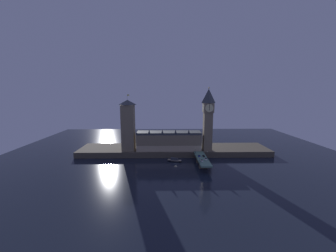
% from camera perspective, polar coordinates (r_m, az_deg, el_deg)
% --- Properties ---
extents(ground_plane, '(400.00, 400.00, 0.00)m').
position_cam_1_polar(ground_plane, '(210.89, 2.16, -10.39)').
color(ground_plane, black).
extents(embankment, '(220.00, 42.00, 6.46)m').
position_cam_1_polar(embankment, '(247.01, 1.67, -6.64)').
color(embankment, '#4C4438').
rests_on(embankment, ground_plane).
extents(parliament_hall, '(71.99, 18.82, 24.68)m').
position_cam_1_polar(parliament_hall, '(234.43, 0.23, -4.10)').
color(parliament_hall, '#7F7056').
rests_on(parliament_hall, embankment).
extents(clock_tower, '(11.49, 11.60, 70.17)m').
position_cam_1_polar(clock_tower, '(231.16, 11.01, 2.32)').
color(clock_tower, '#7F7056').
rests_on(clock_tower, embankment).
extents(victoria_tower, '(14.15, 14.15, 62.56)m').
position_cam_1_polar(victoria_tower, '(233.12, -10.98, 0.19)').
color(victoria_tower, '#7F7056').
rests_on(victoria_tower, embankment).
extents(bridge, '(10.21, 46.00, 7.45)m').
position_cam_1_polar(bridge, '(207.39, 9.45, -9.25)').
color(bridge, slate).
rests_on(bridge, ground_plane).
extents(car_northbound_lead, '(2.04, 4.71, 1.55)m').
position_cam_1_polar(car_northbound_lead, '(210.37, 8.64, -8.19)').
color(car_northbound_lead, navy).
rests_on(car_northbound_lead, bridge).
extents(car_northbound_trail, '(1.93, 4.65, 1.52)m').
position_cam_1_polar(car_northbound_trail, '(196.88, 9.35, -9.44)').
color(car_northbound_trail, white).
rests_on(car_northbound_trail, bridge).
extents(car_southbound_lead, '(2.11, 4.40, 1.59)m').
position_cam_1_polar(car_southbound_lead, '(201.90, 10.39, -8.99)').
color(car_southbound_lead, silver).
rests_on(car_southbound_lead, bridge).
extents(car_southbound_trail, '(1.84, 4.26, 1.45)m').
position_cam_1_polar(car_southbound_trail, '(211.31, 9.85, -8.16)').
color(car_southbound_trail, black).
rests_on(car_southbound_trail, bridge).
extents(pedestrian_near_rail, '(0.38, 0.38, 1.67)m').
position_cam_1_polar(pedestrian_near_rail, '(197.08, 8.66, -9.36)').
color(pedestrian_near_rail, black).
rests_on(pedestrian_near_rail, bridge).
extents(pedestrian_mid_walk, '(0.38, 0.38, 1.57)m').
position_cam_1_polar(pedestrian_mid_walk, '(205.69, 10.81, -8.63)').
color(pedestrian_mid_walk, black).
rests_on(pedestrian_mid_walk, bridge).
extents(pedestrian_far_rail, '(0.38, 0.38, 1.70)m').
position_cam_1_polar(pedestrian_far_rail, '(219.45, 7.62, -7.38)').
color(pedestrian_far_rail, black).
rests_on(pedestrian_far_rail, bridge).
extents(street_lamp_near, '(1.34, 0.60, 5.88)m').
position_cam_1_polar(street_lamp_near, '(191.03, 8.84, -9.08)').
color(street_lamp_near, '#2D3333').
rests_on(street_lamp_near, bridge).
extents(street_lamp_mid, '(1.34, 0.60, 6.75)m').
position_cam_1_polar(street_lamp_mid, '(206.46, 10.84, -7.58)').
color(street_lamp_mid, '#2D3333').
rests_on(street_lamp_mid, bridge).
extents(street_lamp_far, '(1.34, 0.60, 6.45)m').
position_cam_1_polar(street_lamp_far, '(218.71, 7.53, -6.58)').
color(street_lamp_far, '#2D3333').
rests_on(street_lamp_far, bridge).
extents(boat_upstream, '(16.42, 8.38, 4.09)m').
position_cam_1_polar(boat_upstream, '(215.89, 1.79, -9.49)').
color(boat_upstream, '#28282D').
rests_on(boat_upstream, ground_plane).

